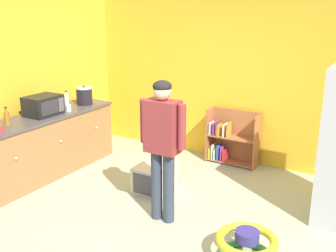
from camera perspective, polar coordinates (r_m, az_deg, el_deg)
ground_plane at (r=4.67m, az=-0.94°, el=-13.80°), size 12.00×12.00×0.00m
back_wall at (r=6.21m, az=10.44°, el=6.98°), size 5.20×0.06×2.70m
left_side_wall at (r=6.44m, az=-17.51°, el=6.82°), size 0.06×2.99×2.70m
kitchen_counter at (r=6.04m, az=-17.23°, el=-2.58°), size 0.65×2.34×0.90m
bookshelf at (r=6.30m, az=8.92°, el=-2.02°), size 0.80×0.28×0.85m
standing_person at (r=4.34m, az=-0.81°, el=-1.94°), size 0.57×0.22×1.64m
baby_walker at (r=4.06m, az=11.25°, el=-16.60°), size 0.60×0.60×0.32m
pet_carrier at (r=5.36m, az=-1.93°, el=-7.43°), size 0.42×0.55×0.36m
microwave at (r=5.88m, az=-17.57°, el=2.84°), size 0.37×0.48×0.28m
crock_pot at (r=6.38m, az=-11.98°, el=4.29°), size 0.25×0.25×0.30m
clear_bottle at (r=6.32m, az=-14.41°, el=3.66°), size 0.07×0.07×0.25m
amber_bottle at (r=5.53m, az=-22.25°, el=1.10°), size 0.07×0.07×0.25m
orange_cup at (r=6.20m, az=-15.24°, el=2.84°), size 0.08×0.08×0.09m
white_cup at (r=6.02m, az=-14.18°, el=2.54°), size 0.08×0.08×0.09m
yellow_cup at (r=6.64m, az=-12.01°, el=3.97°), size 0.08×0.08×0.09m
red_cup at (r=5.22m, az=-23.02°, el=-0.46°), size 0.08×0.08×0.09m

